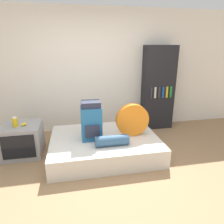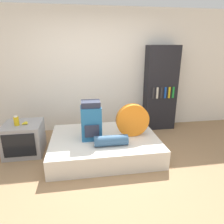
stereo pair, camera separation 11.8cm
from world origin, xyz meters
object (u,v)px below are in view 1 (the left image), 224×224
Objects in this scene: sleeping_roll at (112,141)px; bookshelf at (158,88)px; tent_bag at (132,120)px; backpack at (91,121)px; television at (23,140)px; canister at (15,122)px.

bookshelf reaches higher than sleeping_roll.
sleeping_roll is (-0.42, -0.32, -0.20)m from tent_bag.
backpack is 1.27m from television.
bookshelf is at bearing 15.45° from television.
tent_bag is at bearing 36.77° from sleeping_roll.
sleeping_roll is at bearing -18.82° from canister.
bookshelf is (1.62, 1.04, 0.29)m from backpack.
backpack is 4.01× the size of canister.
bookshelf is at bearing 16.09° from canister.
bookshelf is (2.86, 0.83, 0.29)m from canister.
canister is 0.09× the size of bookshelf.
tent_bag is 0.57m from sleeping_roll.
bookshelf reaches higher than backpack.
tent_bag is 1.94m from television.
tent_bag is at bearing -7.76° from television.
backpack is at bearing -9.76° from canister.
backpack reaches higher than tent_bag.
bookshelf is at bearing 45.52° from sleeping_roll.
sleeping_roll is 0.29× the size of bookshelf.
sleeping_roll is 1.59m from television.
canister is at bearing 161.18° from sleeping_roll.
tent_bag is (0.72, 0.01, -0.03)m from backpack.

